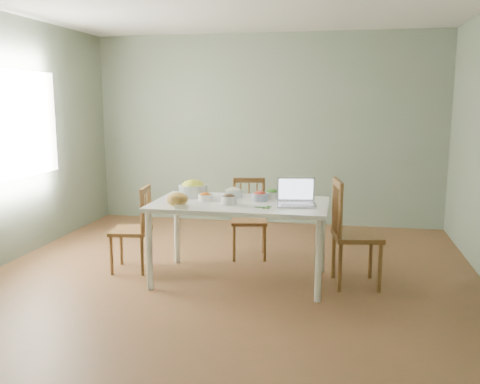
% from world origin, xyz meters
% --- Properties ---
extents(floor, '(5.00, 5.00, 0.00)m').
position_xyz_m(floor, '(0.00, 0.00, 0.00)').
color(floor, brown).
rests_on(floor, ground).
extents(wall_back, '(5.00, 0.00, 2.70)m').
position_xyz_m(wall_back, '(0.00, 2.50, 1.35)').
color(wall_back, '#64785A').
rests_on(wall_back, ground).
extents(wall_front, '(5.00, 0.00, 2.70)m').
position_xyz_m(wall_front, '(0.00, -2.50, 1.35)').
color(wall_front, '#64785A').
rests_on(wall_front, ground).
extents(window_left, '(0.04, 1.60, 1.20)m').
position_xyz_m(window_left, '(-2.48, 0.30, 1.50)').
color(window_left, white).
rests_on(window_left, ground).
extents(dining_table, '(1.69, 0.95, 0.79)m').
position_xyz_m(dining_table, '(0.12, -0.05, 0.40)').
color(dining_table, white).
rests_on(dining_table, floor).
extents(chair_far, '(0.46, 0.45, 0.89)m').
position_xyz_m(chair_far, '(0.07, 0.72, 0.45)').
color(chair_far, '#5C3615').
rests_on(chair_far, floor).
extents(chair_left, '(0.42, 0.44, 0.89)m').
position_xyz_m(chair_left, '(-1.06, 0.04, 0.45)').
color(chair_left, '#5C3615').
rests_on(chair_left, floor).
extents(chair_right, '(0.51, 0.52, 1.03)m').
position_xyz_m(chair_right, '(1.24, 0.04, 0.52)').
color(chair_right, '#5C3615').
rests_on(chair_right, floor).
extents(bread_boule, '(0.22, 0.22, 0.13)m').
position_xyz_m(bread_boule, '(-0.41, -0.36, 0.86)').
color(bread_boule, gold).
rests_on(bread_boule, dining_table).
extents(butter_stick, '(0.12, 0.05, 0.03)m').
position_xyz_m(butter_stick, '(-0.34, -0.45, 0.81)').
color(butter_stick, beige).
rests_on(butter_stick, dining_table).
extents(bowl_squash, '(0.37, 0.37, 0.17)m').
position_xyz_m(bowl_squash, '(-0.40, 0.13, 0.88)').
color(bowl_squash, gold).
rests_on(bowl_squash, dining_table).
extents(bowl_carrot, '(0.18, 0.18, 0.08)m').
position_xyz_m(bowl_carrot, '(-0.23, -0.03, 0.83)').
color(bowl_carrot, orange).
rests_on(bowl_carrot, dining_table).
extents(bowl_onion, '(0.19, 0.19, 0.10)m').
position_xyz_m(bowl_onion, '(0.00, 0.21, 0.84)').
color(bowl_onion, white).
rests_on(bowl_onion, dining_table).
extents(bowl_mushroom, '(0.15, 0.15, 0.10)m').
position_xyz_m(bowl_mushroom, '(0.04, -0.18, 0.84)').
color(bowl_mushroom, black).
rests_on(bowl_mushroom, dining_table).
extents(bowl_redpep, '(0.20, 0.20, 0.10)m').
position_xyz_m(bowl_redpep, '(0.30, 0.04, 0.84)').
color(bowl_redpep, red).
rests_on(bowl_redpep, dining_table).
extents(bowl_broccoli, '(0.20, 0.20, 0.10)m').
position_xyz_m(bowl_broccoli, '(0.40, 0.19, 0.84)').
color(bowl_broccoli, '#14520B').
rests_on(bowl_broccoli, dining_table).
extents(flatbread, '(0.25, 0.25, 0.02)m').
position_xyz_m(flatbread, '(0.50, 0.32, 0.80)').
color(flatbread, '#CCB98F').
rests_on(flatbread, dining_table).
extents(basil_bunch, '(0.19, 0.19, 0.02)m').
position_xyz_m(basil_bunch, '(0.38, -0.27, 0.80)').
color(basil_bunch, '#1E471A').
rests_on(basil_bunch, dining_table).
extents(laptop, '(0.40, 0.34, 0.25)m').
position_xyz_m(laptop, '(0.68, -0.12, 0.92)').
color(laptop, silver).
rests_on(laptop, dining_table).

